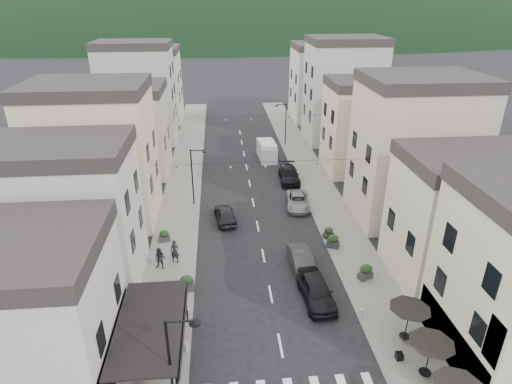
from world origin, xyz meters
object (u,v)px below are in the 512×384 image
parked_car_c (298,201)px  parked_car_d (289,175)px  parked_car_a (316,290)px  parked_car_e (225,214)px  pedestrian_b (160,259)px  delivery_van (267,150)px  pedestrian_a (175,252)px  parked_car_b (302,261)px

parked_car_c → parked_car_d: bearing=95.4°
parked_car_a → parked_car_d: bearing=82.0°
parked_car_e → pedestrian_b: bearing=47.3°
delivery_van → pedestrian_a: (-10.00, -23.31, -0.07)m
parked_car_e → delivery_van: bearing=-116.8°
parked_car_a → parked_car_b: 3.81m
parked_car_a → pedestrian_a: 11.61m
parked_car_b → parked_car_e: (-5.78, 8.35, -0.01)m
parked_car_a → parked_car_d: 21.26m
parked_car_e → delivery_van: 17.65m
delivery_van → pedestrian_a: delivery_van is taller
delivery_van → parked_car_b: bearing=-93.1°
parked_car_e → pedestrian_a: 7.86m
parked_car_e → delivery_van: (5.85, 16.65, 0.44)m
parked_car_c → delivery_van: 14.34m
parked_car_b → parked_car_c: parked_car_b is taller
pedestrian_b → parked_car_a: bearing=-6.4°
parked_car_c → parked_car_e: size_ratio=1.11×
parked_car_d → pedestrian_b: size_ratio=2.96×
parked_car_b → pedestrian_a: (-9.93, 1.69, 0.36)m
parked_car_d → parked_car_c: bearing=-89.3°
pedestrian_b → parked_car_c: bearing=54.1°
parked_car_b → parked_car_a: bearing=-88.4°
parked_car_d → parked_car_b: bearing=-93.5°
parked_car_c → pedestrian_a: (-11.54, -9.05, 0.44)m
parked_car_a → pedestrian_a: pedestrian_a is taller
parked_car_e → pedestrian_b: pedestrian_b is taller
parked_car_a → parked_car_d: parked_car_a is taller
parked_car_a → parked_car_e: (-6.08, 12.14, -0.10)m
parked_car_a → parked_car_e: size_ratio=1.14×
delivery_van → pedestrian_b: (-11.09, -24.07, -0.16)m
parked_car_b → delivery_van: bearing=87.0°
parked_car_d → parked_car_e: bearing=-127.5°
parked_car_e → pedestrian_a: pedestrian_a is taller
parked_car_c → pedestrian_b: (-12.63, -9.82, 0.36)m
parked_car_b → pedestrian_a: pedestrian_a is taller
parked_car_c → pedestrian_a: pedestrian_a is taller
parked_car_b → delivery_van: size_ratio=0.89×
pedestrian_b → delivery_van: bearing=81.5°
parked_car_d → parked_car_e: size_ratio=1.23×
parked_car_a → parked_car_b: bearing=90.6°
parked_car_d → parked_car_a: bearing=-91.7°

